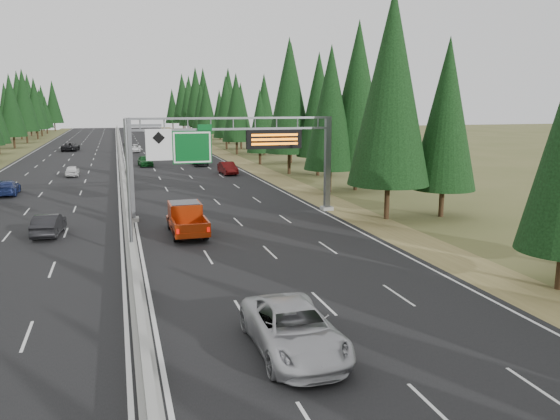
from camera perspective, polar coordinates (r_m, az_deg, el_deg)
The scene contains 17 objects.
road at distance 87.64m, azimuth -16.27°, elevation 4.79°, with size 32.00×260.00×0.08m, color black.
shoulder_right at distance 89.54m, azimuth -4.77°, elevation 5.31°, with size 3.60×260.00×0.06m, color olive.
median_barrier at distance 87.60m, azimuth -16.28°, elevation 5.03°, with size 0.70×260.00×0.85m.
sign_gantry at distance 43.27m, azimuth -4.00°, elevation 6.21°, with size 16.75×0.98×7.80m.
hov_sign_pole at distance 32.44m, azimuth -14.56°, elevation 3.31°, with size 2.80×0.50×8.00m.
tree_row_right at distance 85.61m, azimuth -1.45°, elevation 11.35°, with size 11.90×242.14×18.83m.
silver_minivan at distance 20.04m, azimuth 1.44°, elevation -12.33°, with size 2.84×6.15×1.71m, color #B3B3B8.
red_pickup at distance 38.30m, azimuth -9.80°, elevation -0.67°, with size 2.26×6.34×2.07m.
car_ahead_green at distance 81.04m, azimuth -13.90°, elevation 5.03°, with size 1.88×4.67×1.59m, color #124F1C.
car_ahead_dkred at distance 69.96m, azimuth -5.49°, elevation 4.38°, with size 1.64×4.70×1.55m, color #580C0C.
car_ahead_dkgrey at distance 80.61m, azimuth -8.38°, elevation 5.17°, with size 2.09×5.13×1.49m, color black.
car_ahead_white at distance 105.62m, azimuth -14.98°, elevation 6.25°, with size 2.34×5.08×1.41m, color white.
car_ahead_far at distance 121.39m, azimuth -15.60°, elevation 6.78°, with size 1.61×4.01×1.37m, color black.
car_onc_near at distance 40.31m, azimuth -23.03°, elevation -1.40°, with size 1.57×4.49×1.48m, color black.
car_onc_blue at distance 59.91m, azimuth -26.62°, elevation 2.10°, with size 2.03×4.99×1.45m, color navy.
car_onc_white at distance 72.39m, azimuth -20.89°, elevation 3.84°, with size 1.57×3.91×1.33m, color white.
car_onc_far at distance 112.06m, azimuth -21.04°, elevation 6.21°, with size 2.74×5.93×1.65m, color black.
Camera 1 is at (-0.53, -7.19, 8.88)m, focal length 35.00 mm.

